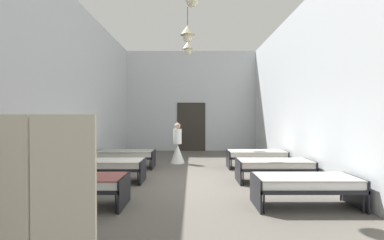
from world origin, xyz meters
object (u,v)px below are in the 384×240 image
(bed_left_row_2, at_px, (127,155))
(bed_left_row_1, at_px, (109,165))
(bed_right_row_0, at_px, (307,183))
(bed_right_row_2, at_px, (258,155))
(bed_left_row_0, at_px, (76,183))
(bed_right_row_1, at_px, (275,165))
(nurse_near_aisle, at_px, (179,149))

(bed_left_row_2, bearing_deg, bed_left_row_1, -90.00)
(bed_right_row_0, xyz_separation_m, bed_right_row_2, (0.00, 3.80, 0.00))
(bed_left_row_1, bearing_deg, bed_right_row_2, 23.71)
(bed_left_row_0, height_order, bed_right_row_2, same)
(bed_right_row_1, bearing_deg, bed_left_row_2, 156.29)
(bed_right_row_2, bearing_deg, bed_left_row_2, 180.00)
(bed_right_row_0, bearing_deg, bed_left_row_2, 138.70)
(bed_right_row_1, bearing_deg, bed_right_row_0, -90.00)
(bed_left_row_2, bearing_deg, bed_left_row_0, -90.00)
(bed_left_row_0, distance_m, bed_left_row_2, 3.80)
(bed_left_row_0, relative_size, bed_left_row_1, 1.00)
(bed_left_row_1, height_order, bed_right_row_1, same)
(bed_left_row_2, bearing_deg, bed_right_row_0, -41.30)
(nurse_near_aisle, bearing_deg, bed_left_row_2, 43.75)
(bed_left_row_2, relative_size, nurse_near_aisle, 1.28)
(bed_left_row_1, relative_size, bed_right_row_2, 1.00)
(bed_right_row_0, relative_size, nurse_near_aisle, 1.28)
(bed_right_row_1, height_order, bed_left_row_2, same)
(bed_left_row_1, bearing_deg, bed_left_row_0, -90.00)
(nurse_near_aisle, bearing_deg, bed_right_row_2, 174.64)
(bed_left_row_0, relative_size, bed_right_row_0, 1.00)
(bed_right_row_1, xyz_separation_m, bed_left_row_2, (-4.33, 1.90, 0.00))
(bed_left_row_0, relative_size, bed_left_row_2, 1.00)
(bed_left_row_0, bearing_deg, bed_left_row_1, 90.00)
(bed_left_row_1, relative_size, bed_left_row_2, 1.00)
(bed_left_row_0, distance_m, bed_right_row_1, 4.72)
(bed_left_row_1, distance_m, bed_right_row_2, 4.72)
(bed_left_row_0, height_order, bed_left_row_1, same)
(bed_left_row_0, xyz_separation_m, nurse_near_aisle, (1.67, 4.75, 0.09))
(bed_left_row_0, height_order, bed_right_row_1, same)
(bed_right_row_0, distance_m, bed_left_row_2, 5.76)
(bed_right_row_1, distance_m, bed_left_row_2, 4.72)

